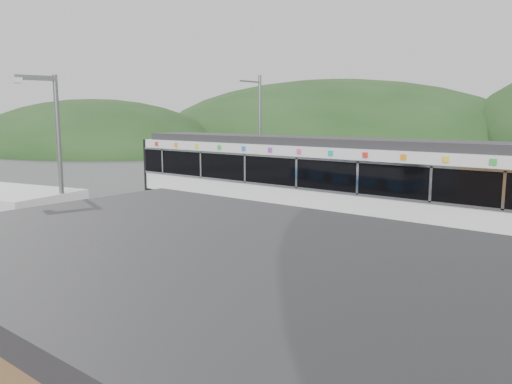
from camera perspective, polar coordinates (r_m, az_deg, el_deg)
The scene contains 8 objects.
ground at distance 18.16m, azimuth 0.93°, elevation -6.44°, with size 120.00×120.00×0.00m, color #4C4C4F.
hills at distance 20.24m, azimuth 24.73°, elevation -5.67°, with size 146.00×149.00×26.00m.
platform at distance 20.76m, azimuth 6.54°, elevation -4.14°, with size 26.00×3.20×0.30m, color #9E9E99.
yellow_line at distance 19.66m, azimuth 4.52°, elevation -4.37°, with size 26.00×0.10×0.01m, color yellow.
train at distance 23.82m, azimuth 5.72°, elevation 2.21°, with size 20.44×3.01×3.74m.
catenary_mast_west at distance 28.61m, azimuth 0.38°, elevation 6.52°, with size 0.18×1.80×7.00m.
station_shelter at distance 7.50m, azimuth -5.30°, elevation -16.55°, with size 9.20×6.20×3.00m.
lamp_post at distance 13.57m, azimuth -21.91°, elevation 2.56°, with size 0.39×1.06×5.75m.
Camera 1 is at (10.74, -13.86, 4.75)m, focal length 35.00 mm.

